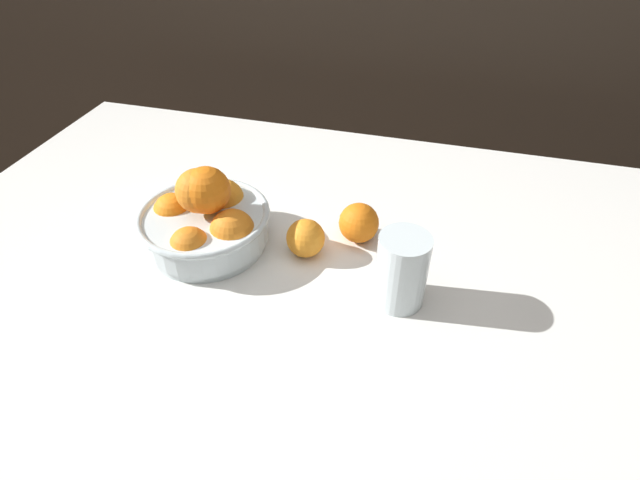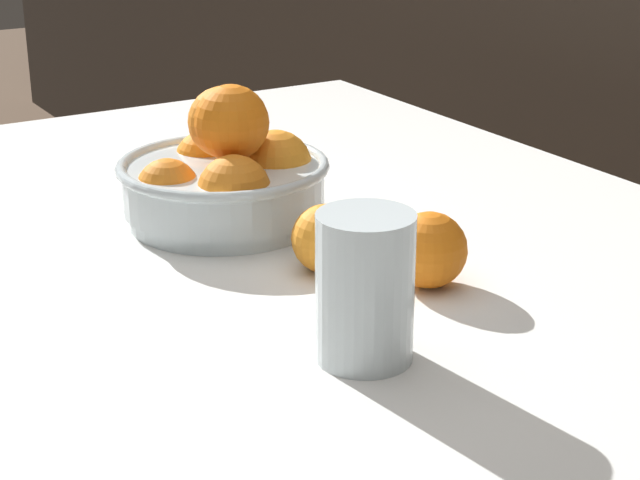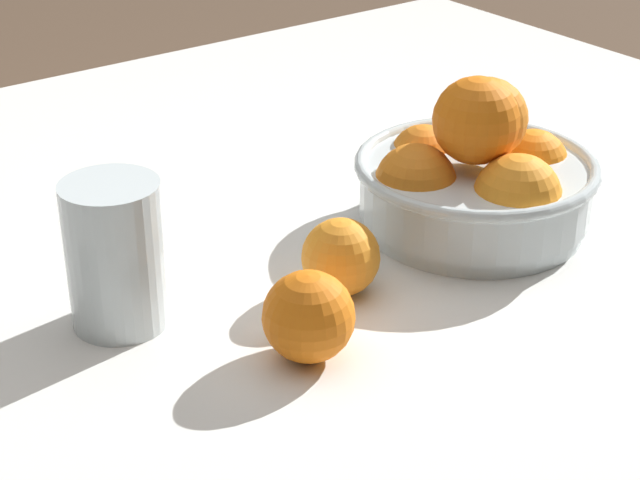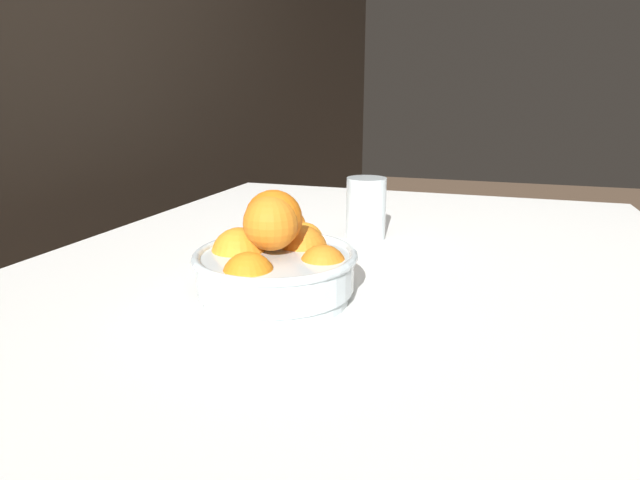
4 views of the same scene
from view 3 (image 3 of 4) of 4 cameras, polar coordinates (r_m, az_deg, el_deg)
The scene contains 5 objects.
dining_table at distance 1.03m, azimuth -2.70°, elevation -3.52°, with size 1.47×1.16×0.76m.
fruit_bowl at distance 1.03m, azimuth 8.29°, elevation 3.36°, with size 0.23×0.23×0.16m.
juice_glass at distance 0.88m, azimuth -10.82°, elevation -1.03°, with size 0.08×0.08×0.13m.
orange_loose_near_bowl at distance 0.92m, azimuth 1.12°, elevation -0.92°, with size 0.07×0.07×0.07m, color orange.
orange_loose_front at distance 0.83m, azimuth -0.61°, elevation -4.11°, with size 0.07×0.07×0.07m, color orange.
Camera 3 is at (0.49, 0.74, 1.23)m, focal length 60.00 mm.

